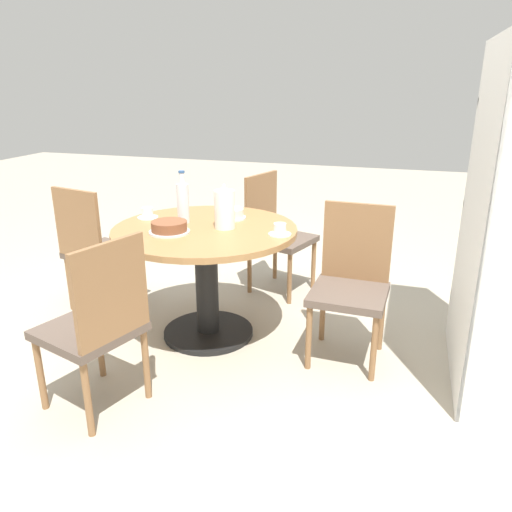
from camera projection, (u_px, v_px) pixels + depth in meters
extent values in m
plane|color=#B2A893|center=(209.00, 334.00, 3.25)|extent=(14.00, 14.00, 0.00)
cylinder|color=black|center=(209.00, 332.00, 3.24)|extent=(0.58, 0.58, 0.03)
cylinder|color=black|center=(207.00, 283.00, 3.13)|extent=(0.14, 0.14, 0.66)
cylinder|color=#9E7042|center=(205.00, 230.00, 3.01)|extent=(1.12, 1.12, 0.04)
cylinder|color=olive|center=(290.00, 279.00, 3.63)|extent=(0.03, 0.03, 0.39)
cylinder|color=olive|center=(313.00, 265.00, 3.91)|extent=(0.03, 0.03, 0.39)
cylinder|color=olive|center=(249.00, 269.00, 3.83)|extent=(0.03, 0.03, 0.39)
cylinder|color=olive|center=(275.00, 256.00, 4.10)|extent=(0.03, 0.03, 0.39)
cube|color=brown|center=(282.00, 240.00, 3.80)|extent=(0.53, 0.53, 0.04)
cube|color=olive|center=(261.00, 204.00, 3.82)|extent=(0.39, 0.15, 0.46)
cylinder|color=olive|center=(143.00, 277.00, 3.66)|extent=(0.03, 0.03, 0.39)
cylinder|color=olive|center=(107.00, 268.00, 3.83)|extent=(0.03, 0.03, 0.39)
cylinder|color=olive|center=(107.00, 294.00, 3.37)|extent=(0.03, 0.03, 0.39)
cylinder|color=olive|center=(70.00, 284.00, 3.54)|extent=(0.03, 0.03, 0.39)
cube|color=brown|center=(104.00, 252.00, 3.53)|extent=(0.50, 0.50, 0.04)
cube|color=olive|center=(78.00, 224.00, 3.28)|extent=(0.11, 0.39, 0.46)
cylinder|color=olive|center=(100.00, 344.00, 2.73)|extent=(0.03, 0.03, 0.39)
cylinder|color=olive|center=(40.00, 374.00, 2.45)|extent=(0.03, 0.03, 0.39)
cylinder|color=olive|center=(146.00, 364.00, 2.54)|extent=(0.03, 0.03, 0.39)
cylinder|color=olive|center=(88.00, 399.00, 2.26)|extent=(0.03, 0.03, 0.39)
cube|color=brown|center=(89.00, 330.00, 2.42)|extent=(0.53, 0.53, 0.04)
cube|color=olive|center=(111.00, 291.00, 2.23)|extent=(0.39, 0.14, 0.46)
cylinder|color=olive|center=(309.00, 338.00, 2.80)|extent=(0.03, 0.03, 0.39)
cylinder|color=olive|center=(374.00, 349.00, 2.68)|extent=(0.03, 0.03, 0.39)
cylinder|color=olive|center=(323.00, 311.00, 3.12)|extent=(0.03, 0.03, 0.39)
cylinder|color=olive|center=(381.00, 320.00, 3.00)|extent=(0.03, 0.03, 0.39)
cube|color=brown|center=(349.00, 294.00, 2.83)|extent=(0.44, 0.44, 0.04)
cube|color=olive|center=(357.00, 242.00, 2.92)|extent=(0.04, 0.40, 0.46)
cube|color=silver|center=(489.00, 202.00, 2.94)|extent=(0.04, 0.28, 1.76)
cube|color=silver|center=(473.00, 221.00, 2.56)|extent=(0.98, 0.02, 1.76)
cube|color=silver|center=(476.00, 370.00, 2.81)|extent=(0.90, 0.27, 0.04)
cube|color=silver|center=(492.00, 276.00, 2.62)|extent=(0.90, 0.27, 0.04)
cube|color=silver|center=(511.00, 164.00, 2.42)|extent=(0.90, 0.27, 0.04)
cube|color=#B72D28|center=(486.00, 358.00, 2.47)|extent=(0.32, 0.21, 0.45)
cube|color=#28703D|center=(474.00, 313.00, 3.00)|extent=(0.32, 0.21, 0.41)
cube|color=#28703D|center=(503.00, 254.00, 2.31)|extent=(0.36, 0.21, 0.39)
cube|color=orange|center=(489.00, 222.00, 2.79)|extent=(0.36, 0.21, 0.42)
cube|color=teal|center=(508.00, 105.00, 2.59)|extent=(0.35, 0.21, 0.49)
cylinder|color=white|center=(225.00, 209.00, 2.96)|extent=(0.12, 0.12, 0.23)
cone|color=white|center=(224.00, 189.00, 2.91)|extent=(0.11, 0.11, 0.02)
sphere|color=white|center=(224.00, 185.00, 2.91)|extent=(0.02, 0.02, 0.02)
cylinder|color=silver|center=(183.00, 203.00, 3.07)|extent=(0.07, 0.07, 0.24)
cylinder|color=silver|center=(182.00, 178.00, 3.02)|extent=(0.03, 0.03, 0.07)
cylinder|color=#2D5184|center=(181.00, 172.00, 3.01)|extent=(0.04, 0.04, 0.01)
cylinder|color=silver|center=(170.00, 232.00, 2.90)|extent=(0.24, 0.24, 0.01)
cylinder|color=brown|center=(169.00, 226.00, 2.89)|extent=(0.21, 0.21, 0.06)
cylinder|color=silver|center=(231.00, 218.00, 3.20)|extent=(0.19, 0.19, 0.01)
cylinder|color=silver|center=(231.00, 213.00, 3.19)|extent=(0.16, 0.16, 0.05)
cylinder|color=white|center=(148.00, 217.00, 3.21)|extent=(0.13, 0.13, 0.01)
cylinder|color=white|center=(148.00, 212.00, 3.20)|extent=(0.07, 0.07, 0.06)
cylinder|color=white|center=(280.00, 234.00, 2.86)|extent=(0.13, 0.13, 0.01)
cylinder|color=white|center=(280.00, 229.00, 2.85)|extent=(0.07, 0.07, 0.06)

